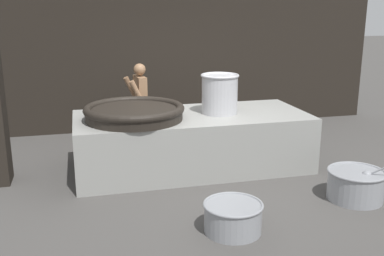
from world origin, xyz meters
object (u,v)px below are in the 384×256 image
(giant_wok_near, at_px, (134,112))
(cook, at_px, (140,103))
(stock_pot, at_px, (220,93))
(prep_bowl_meat, at_px, (233,216))
(prep_bowl_vegetables, at_px, (356,183))

(giant_wok_near, xyz_separation_m, cook, (0.27, 1.38, -0.16))
(stock_pot, height_order, prep_bowl_meat, stock_pot)
(giant_wok_near, distance_m, prep_bowl_meat, 2.40)
(cook, distance_m, prep_bowl_meat, 3.58)
(giant_wok_near, relative_size, prep_bowl_meat, 2.16)
(cook, bearing_deg, giant_wok_near, 72.79)
(stock_pot, distance_m, cook, 1.72)
(prep_bowl_vegetables, distance_m, prep_bowl_meat, 1.95)
(stock_pot, bearing_deg, prep_bowl_meat, -103.35)
(stock_pot, relative_size, prep_bowl_vegetables, 0.75)
(cook, height_order, prep_bowl_meat, cook)
(prep_bowl_meat, bearing_deg, prep_bowl_vegetables, 13.32)
(prep_bowl_vegetables, bearing_deg, stock_pot, 128.26)
(stock_pot, relative_size, cook, 0.40)
(prep_bowl_vegetables, relative_size, prep_bowl_meat, 1.20)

